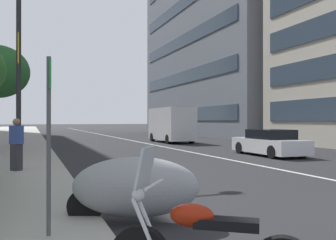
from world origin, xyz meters
TOP-DOWN VIEW (x-y plane):
  - lane_centre_stripe at (35.00, 0.00)m, footprint 110.00×0.16m
  - motorcycle_far_end_row at (3.12, 6.69)m, footprint 1.49×2.29m
  - car_mid_block_traffic at (12.70, -2.90)m, footprint 4.45×1.93m
  - delivery_van_ahead at (25.06, -2.29)m, footprint 5.60×2.19m
  - parking_sign_by_curb at (2.45, 8.10)m, footprint 0.32×0.06m
  - street_lamp_with_banners at (12.06, 8.40)m, footprint 1.26×2.70m
  - pedestrian_on_plaza at (9.87, 8.78)m, footprint 0.47×0.45m
  - office_tower_far_left_down_avenue at (39.47, -17.49)m, footprint 29.48×16.61m

SIDE VIEW (x-z plane):
  - lane_centre_stripe at x=35.00m, z-range 0.00..0.01m
  - car_mid_block_traffic at x=12.70m, z-range -0.04..1.27m
  - motorcycle_far_end_row at x=3.12m, z-range 0.05..1.18m
  - pedestrian_on_plaza at x=9.87m, z-range 0.16..1.83m
  - delivery_van_ahead at x=25.06m, z-range 0.09..2.89m
  - parking_sign_by_curb at x=2.45m, z-range 0.40..2.89m
  - street_lamp_with_banners at x=12.06m, z-range 0.95..9.28m
  - office_tower_far_left_down_avenue at x=39.47m, z-range 0.00..31.83m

